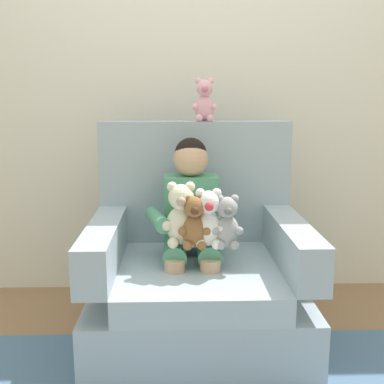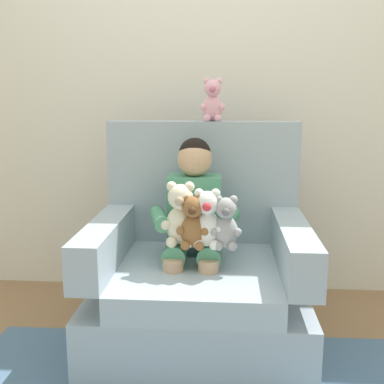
{
  "view_description": "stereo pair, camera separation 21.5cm",
  "coord_description": "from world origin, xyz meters",
  "px_view_note": "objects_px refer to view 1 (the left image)",
  "views": [
    {
      "loc": [
        -0.1,
        -2.16,
        1.18
      ],
      "look_at": [
        -0.03,
        -0.05,
        0.76
      ],
      "focal_mm": 44.52,
      "sensor_mm": 36.0,
      "label": 1
    },
    {
      "loc": [
        0.12,
        -2.15,
        1.18
      ],
      "look_at": [
        -0.03,
        -0.05,
        0.76
      ],
      "focal_mm": 44.52,
      "sensor_mm": 36.0,
      "label": 2
    }
  ],
  "objects_px": {
    "seated_child": "(191,215)",
    "plush_cream": "(181,216)",
    "armchair": "(197,275)",
    "plush_grey": "(227,223)",
    "plush_brown": "(194,223)",
    "plush_white": "(208,220)",
    "plush_pink_on_backrest": "(204,101)"
  },
  "relations": [
    {
      "from": "seated_child",
      "to": "plush_cream",
      "type": "height_order",
      "value": "seated_child"
    },
    {
      "from": "armchair",
      "to": "plush_grey",
      "type": "bearing_deg",
      "value": -53.97
    },
    {
      "from": "plush_brown",
      "to": "plush_cream",
      "type": "distance_m",
      "value": 0.07
    },
    {
      "from": "plush_grey",
      "to": "plush_white",
      "type": "xyz_separation_m",
      "value": [
        -0.08,
        0.01,
        0.01
      ]
    },
    {
      "from": "plush_brown",
      "to": "plush_pink_on_backrest",
      "type": "bearing_deg",
      "value": 96.32
    },
    {
      "from": "armchair",
      "to": "plush_cream",
      "type": "xyz_separation_m",
      "value": [
        -0.08,
        -0.14,
        0.33
      ]
    },
    {
      "from": "plush_brown",
      "to": "plush_white",
      "type": "bearing_deg",
      "value": 27.26
    },
    {
      "from": "seated_child",
      "to": "plush_white",
      "type": "xyz_separation_m",
      "value": [
        0.07,
        -0.17,
        0.02
      ]
    },
    {
      "from": "plush_white",
      "to": "plush_pink_on_backrest",
      "type": "bearing_deg",
      "value": 68.42
    },
    {
      "from": "plush_cream",
      "to": "plush_pink_on_backrest",
      "type": "height_order",
      "value": "plush_pink_on_backrest"
    },
    {
      "from": "plush_pink_on_backrest",
      "to": "armchair",
      "type": "bearing_deg",
      "value": -111.3
    },
    {
      "from": "armchair",
      "to": "plush_pink_on_backrest",
      "type": "relative_size",
      "value": 4.71
    },
    {
      "from": "seated_child",
      "to": "plush_white",
      "type": "bearing_deg",
      "value": -64.89
    },
    {
      "from": "plush_brown",
      "to": "plush_white",
      "type": "height_order",
      "value": "plush_white"
    },
    {
      "from": "plush_brown",
      "to": "plush_grey",
      "type": "relative_size",
      "value": 1.02
    },
    {
      "from": "armchair",
      "to": "plush_brown",
      "type": "xyz_separation_m",
      "value": [
        -0.02,
        -0.18,
        0.31
      ]
    },
    {
      "from": "plush_grey",
      "to": "plush_pink_on_backrest",
      "type": "height_order",
      "value": "plush_pink_on_backrest"
    },
    {
      "from": "armchair",
      "to": "plush_brown",
      "type": "relative_size",
      "value": 4.3
    },
    {
      "from": "plush_grey",
      "to": "armchair",
      "type": "bearing_deg",
      "value": 115.79
    },
    {
      "from": "plush_grey",
      "to": "plush_brown",
      "type": "bearing_deg",
      "value": 171.48
    },
    {
      "from": "plush_cream",
      "to": "plush_white",
      "type": "relative_size",
      "value": 1.1
    },
    {
      "from": "plush_white",
      "to": "plush_cream",
      "type": "bearing_deg",
      "value": 147.41
    },
    {
      "from": "plush_cream",
      "to": "plush_pink_on_backrest",
      "type": "bearing_deg",
      "value": 92.38
    },
    {
      "from": "armchair",
      "to": "plush_cream",
      "type": "height_order",
      "value": "armchair"
    },
    {
      "from": "armchair",
      "to": "plush_brown",
      "type": "height_order",
      "value": "armchair"
    },
    {
      "from": "seated_child",
      "to": "plush_grey",
      "type": "relative_size",
      "value": 3.42
    },
    {
      "from": "plush_brown",
      "to": "plush_grey",
      "type": "height_order",
      "value": "plush_brown"
    },
    {
      "from": "plush_grey",
      "to": "plush_pink_on_backrest",
      "type": "xyz_separation_m",
      "value": [
        -0.08,
        0.49,
        0.53
      ]
    },
    {
      "from": "plush_cream",
      "to": "plush_white",
      "type": "xyz_separation_m",
      "value": [
        0.12,
        -0.03,
        -0.01
      ]
    },
    {
      "from": "plush_white",
      "to": "plush_brown",
      "type": "bearing_deg",
      "value": 172.1
    },
    {
      "from": "plush_brown",
      "to": "plush_pink_on_backrest",
      "type": "distance_m",
      "value": 0.72
    },
    {
      "from": "plush_cream",
      "to": "plush_grey",
      "type": "height_order",
      "value": "plush_cream"
    }
  ]
}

